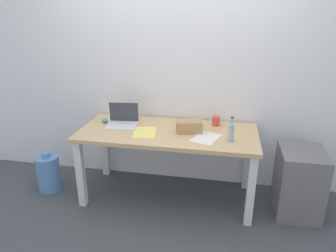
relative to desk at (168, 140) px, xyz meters
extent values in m
plane|color=#42474C|center=(0.00, 0.00, -0.64)|extent=(8.00, 8.00, 0.00)
cube|color=white|center=(0.00, 0.44, 0.66)|extent=(5.20, 0.08, 2.60)
cube|color=tan|center=(0.00, 0.00, 0.08)|extent=(1.73, 0.76, 0.04)
cube|color=silver|center=(-0.81, -0.32, -0.29)|extent=(0.07, 0.07, 0.70)
cube|color=silver|center=(0.81, -0.32, -0.29)|extent=(0.07, 0.07, 0.70)
cube|color=silver|center=(-0.81, 0.32, -0.29)|extent=(0.07, 0.07, 0.70)
cube|color=silver|center=(0.81, 0.32, -0.29)|extent=(0.07, 0.07, 0.70)
cube|color=silver|center=(-0.48, 0.03, 0.10)|extent=(0.32, 0.26, 0.02)
cube|color=#333842|center=(-0.49, 0.14, 0.21)|extent=(0.30, 0.06, 0.20)
cylinder|color=#99B7C1|center=(0.60, -0.15, 0.17)|extent=(0.06, 0.06, 0.16)
cylinder|color=#99B7C1|center=(0.60, -0.15, 0.29)|extent=(0.02, 0.02, 0.07)
cylinder|color=black|center=(0.60, -0.15, 0.33)|extent=(0.03, 0.03, 0.01)
ellipsoid|color=#338CC6|center=(-0.70, 0.12, 0.11)|extent=(0.10, 0.12, 0.03)
cube|color=tan|center=(0.21, 0.01, 0.15)|extent=(0.27, 0.19, 0.11)
cylinder|color=#D84C38|center=(0.45, 0.24, 0.14)|extent=(0.08, 0.08, 0.09)
cube|color=#F4E06B|center=(-0.21, -0.08, 0.10)|extent=(0.25, 0.32, 0.00)
cube|color=white|center=(0.38, -0.11, 0.10)|extent=(0.30, 0.35, 0.00)
cylinder|color=#598CC6|center=(-1.29, -0.12, -0.45)|extent=(0.25, 0.25, 0.39)
cylinder|color=#598CC6|center=(-1.29, -0.12, -0.23)|extent=(0.09, 0.09, 0.05)
cube|color=slate|center=(1.27, -0.04, -0.32)|extent=(0.40, 0.48, 0.65)
camera|label=1|loc=(0.53, -2.80, 1.24)|focal=33.50mm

